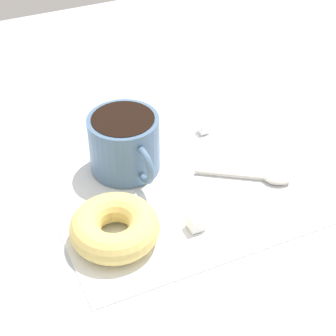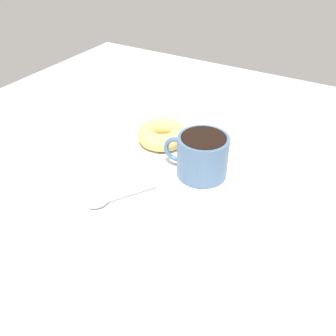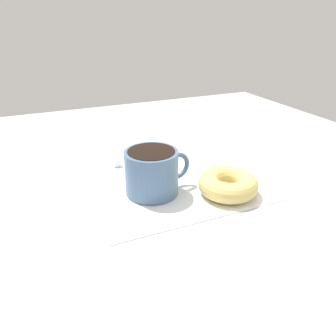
{
  "view_description": "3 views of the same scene",
  "coord_description": "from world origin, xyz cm",
  "px_view_note": "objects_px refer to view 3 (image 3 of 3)",
  "views": [
    {
      "loc": [
        -23.23,
        -50.79,
        49.15
      ],
      "look_at": [
        0.06,
        0.98,
        2.3
      ],
      "focal_mm": 60.0,
      "sensor_mm": 36.0,
      "label": 1
    },
    {
      "loc": [
        48.45,
        29.23,
        42.6
      ],
      "look_at": [
        0.06,
        0.98,
        2.3
      ],
      "focal_mm": 40.0,
      "sensor_mm": 36.0,
      "label": 2
    },
    {
      "loc": [
        -52.81,
        23.96,
        29.53
      ],
      "look_at": [
        0.06,
        0.98,
        2.3
      ],
      "focal_mm": 35.0,
      "sensor_mm": 36.0,
      "label": 3
    }
  ],
  "objects_px": {
    "donut": "(228,184)",
    "sugar_cube": "(117,163)",
    "spoon": "(169,151)",
    "coffee_cup": "(152,171)",
    "sugar_cube_extra": "(212,166)"
  },
  "relations": [
    {
      "from": "donut",
      "to": "spoon",
      "type": "xyz_separation_m",
      "value": [
        0.22,
        0.02,
        -0.01
      ]
    },
    {
      "from": "spoon",
      "to": "sugar_cube",
      "type": "xyz_separation_m",
      "value": [
        -0.02,
        0.13,
        0.0
      ]
    },
    {
      "from": "spoon",
      "to": "sugar_cube_extra",
      "type": "distance_m",
      "value": 0.13
    },
    {
      "from": "donut",
      "to": "spoon",
      "type": "relative_size",
      "value": 0.92
    },
    {
      "from": "spoon",
      "to": "sugar_cube_extra",
      "type": "height_order",
      "value": "sugar_cube_extra"
    },
    {
      "from": "spoon",
      "to": "sugar_cube",
      "type": "relative_size",
      "value": 8.13
    },
    {
      "from": "coffee_cup",
      "to": "spoon",
      "type": "xyz_separation_m",
      "value": [
        0.16,
        -0.1,
        -0.04
      ]
    },
    {
      "from": "coffee_cup",
      "to": "sugar_cube_extra",
      "type": "bearing_deg",
      "value": -76.06
    },
    {
      "from": "coffee_cup",
      "to": "donut",
      "type": "relative_size",
      "value": 1.18
    },
    {
      "from": "sugar_cube_extra",
      "to": "coffee_cup",
      "type": "bearing_deg",
      "value": 103.94
    },
    {
      "from": "donut",
      "to": "sugar_cube",
      "type": "height_order",
      "value": "donut"
    },
    {
      "from": "coffee_cup",
      "to": "spoon",
      "type": "relative_size",
      "value": 1.09
    },
    {
      "from": "coffee_cup",
      "to": "sugar_cube_extra",
      "type": "xyz_separation_m",
      "value": [
        0.04,
        -0.14,
        -0.03
      ]
    },
    {
      "from": "coffee_cup",
      "to": "spoon",
      "type": "distance_m",
      "value": 0.19
    },
    {
      "from": "coffee_cup",
      "to": "donut",
      "type": "xyz_separation_m",
      "value": [
        -0.06,
        -0.12,
        -0.02
      ]
    }
  ]
}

